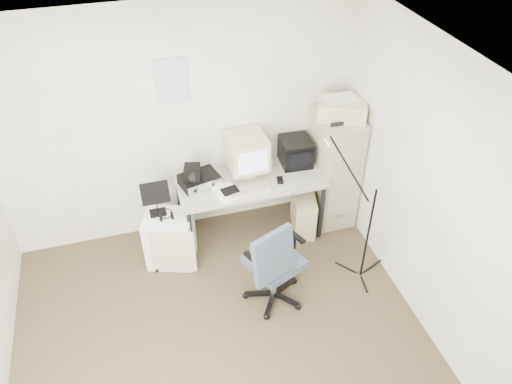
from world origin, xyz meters
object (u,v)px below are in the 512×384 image
object	(u,v)px
office_chair	(275,260)
side_cart	(170,239)
filing_cabinet	(333,168)
desk	(250,206)

from	to	relation	value
office_chair	side_cart	size ratio (longest dim) A/B	1.74
filing_cabinet	office_chair	distance (m)	1.41
filing_cabinet	side_cart	distance (m)	1.90
filing_cabinet	office_chair	size ratio (longest dim) A/B	1.29
desk	side_cart	world-z (taller)	desk
desk	side_cart	xyz separation A→B (m)	(-0.90, -0.19, -0.08)
desk	side_cart	bearing A→B (deg)	-168.17
filing_cabinet	desk	world-z (taller)	filing_cabinet
office_chair	side_cart	bearing A→B (deg)	115.13
office_chair	filing_cabinet	bearing A→B (deg)	22.65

